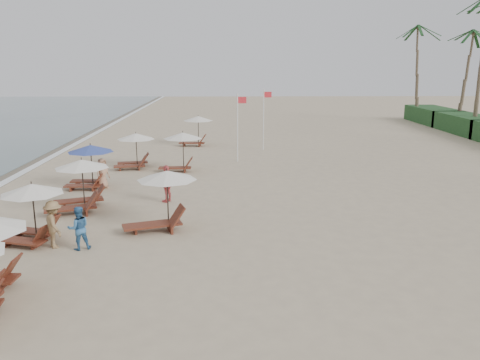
{
  "coord_description": "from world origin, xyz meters",
  "views": [
    {
      "loc": [
        0.41,
        -13.39,
        6.07
      ],
      "look_at": [
        1.0,
        6.59,
        1.3
      ],
      "focal_mm": 36.63,
      "sensor_mm": 36.0,
      "label": 1
    }
  ],
  "objects_px": {
    "inland_station_1": "(180,147)",
    "beachgoer_far_a": "(167,184)",
    "inland_station_0": "(160,197)",
    "flag_pole_near": "(238,124)",
    "lounger_station_4": "(88,165)",
    "beachgoer_far_b": "(103,173)",
    "lounger_station_5": "(133,150)",
    "lounger_station_3": "(77,187)",
    "beachgoer_mid_a": "(79,228)",
    "inland_station_2": "(196,127)",
    "lounger_station_2": "(29,212)",
    "beachgoer_mid_b": "(54,224)"
  },
  "relations": [
    {
      "from": "inland_station_1",
      "to": "beachgoer_far_a",
      "type": "distance_m",
      "value": 6.49
    },
    {
      "from": "inland_station_0",
      "to": "inland_station_1",
      "type": "height_order",
      "value": "same"
    },
    {
      "from": "flag_pole_near",
      "to": "lounger_station_4",
      "type": "bearing_deg",
      "value": -139.26
    },
    {
      "from": "beachgoer_far_b",
      "to": "flag_pole_near",
      "type": "xyz_separation_m",
      "value": [
        6.89,
        6.71,
        1.61
      ]
    },
    {
      "from": "lounger_station_4",
      "to": "beachgoer_far_b",
      "type": "distance_m",
      "value": 0.86
    },
    {
      "from": "lounger_station_5",
      "to": "inland_station_0",
      "type": "relative_size",
      "value": 0.86
    },
    {
      "from": "beachgoer_far_b",
      "to": "flag_pole_near",
      "type": "height_order",
      "value": "flag_pole_near"
    },
    {
      "from": "lounger_station_4",
      "to": "beachgoer_far_b",
      "type": "relative_size",
      "value": 1.6
    },
    {
      "from": "lounger_station_3",
      "to": "beachgoer_mid_a",
      "type": "bearing_deg",
      "value": -73.3
    },
    {
      "from": "lounger_station_5",
      "to": "inland_station_2",
      "type": "distance_m",
      "value": 8.66
    },
    {
      "from": "beachgoer_far_a",
      "to": "flag_pole_near",
      "type": "xyz_separation_m",
      "value": [
        3.41,
        9.24,
        1.53
      ]
    },
    {
      "from": "lounger_station_2",
      "to": "lounger_station_4",
      "type": "xyz_separation_m",
      "value": [
        -0.04,
        7.66,
        0.08
      ]
    },
    {
      "from": "inland_station_2",
      "to": "beachgoer_mid_a",
      "type": "distance_m",
      "value": 21.29
    },
    {
      "from": "beachgoer_far_a",
      "to": "beachgoer_far_b",
      "type": "distance_m",
      "value": 4.31
    },
    {
      "from": "inland_station_0",
      "to": "beachgoer_mid_a",
      "type": "relative_size",
      "value": 1.93
    },
    {
      "from": "lounger_station_5",
      "to": "beachgoer_mid_b",
      "type": "relative_size",
      "value": 1.52
    },
    {
      "from": "inland_station_2",
      "to": "flag_pole_near",
      "type": "relative_size",
      "value": 0.63
    },
    {
      "from": "flag_pole_near",
      "to": "lounger_station_2",
      "type": "bearing_deg",
      "value": -118.05
    },
    {
      "from": "beachgoer_mid_b",
      "to": "lounger_station_4",
      "type": "bearing_deg",
      "value": -28.18
    },
    {
      "from": "lounger_station_3",
      "to": "inland_station_0",
      "type": "distance_m",
      "value": 4.62
    },
    {
      "from": "lounger_station_4",
      "to": "beachgoer_mid_b",
      "type": "xyz_separation_m",
      "value": [
        1.05,
        -8.18,
        -0.37
      ]
    },
    {
      "from": "lounger_station_5",
      "to": "inland_station_1",
      "type": "height_order",
      "value": "inland_station_1"
    },
    {
      "from": "inland_station_0",
      "to": "inland_station_1",
      "type": "relative_size",
      "value": 1.11
    },
    {
      "from": "lounger_station_5",
      "to": "beachgoer_mid_b",
      "type": "distance_m",
      "value": 12.87
    },
    {
      "from": "lounger_station_5",
      "to": "inland_station_2",
      "type": "relative_size",
      "value": 0.93
    },
    {
      "from": "lounger_station_2",
      "to": "inland_station_0",
      "type": "bearing_deg",
      "value": 14.9
    },
    {
      "from": "inland_station_1",
      "to": "lounger_station_3",
      "type": "bearing_deg",
      "value": -115.25
    },
    {
      "from": "flag_pole_near",
      "to": "lounger_station_3",
      "type": "bearing_deg",
      "value": -123.91
    },
    {
      "from": "lounger_station_2",
      "to": "beachgoer_mid_b",
      "type": "distance_m",
      "value": 1.17
    },
    {
      "from": "beachgoer_mid_b",
      "to": "beachgoer_far_b",
      "type": "bearing_deg",
      "value": -33.22
    },
    {
      "from": "lounger_station_2",
      "to": "inland_station_0",
      "type": "distance_m",
      "value": 4.51
    },
    {
      "from": "inland_station_1",
      "to": "beachgoer_far_b",
      "type": "distance_m",
      "value": 5.29
    },
    {
      "from": "inland_station_1",
      "to": "beachgoer_far_a",
      "type": "bearing_deg",
      "value": -90.02
    },
    {
      "from": "inland_station_0",
      "to": "lounger_station_2",
      "type": "bearing_deg",
      "value": -165.1
    },
    {
      "from": "lounger_station_3",
      "to": "lounger_station_5",
      "type": "bearing_deg",
      "value": 84.73
    },
    {
      "from": "lounger_station_3",
      "to": "inland_station_2",
      "type": "height_order",
      "value": "inland_station_2"
    },
    {
      "from": "beachgoer_far_a",
      "to": "inland_station_2",
      "type": "bearing_deg",
      "value": -152.34
    },
    {
      "from": "lounger_station_5",
      "to": "inland_station_0",
      "type": "height_order",
      "value": "inland_station_0"
    },
    {
      "from": "inland_station_2",
      "to": "beachgoer_mid_b",
      "type": "relative_size",
      "value": 1.64
    },
    {
      "from": "inland_station_2",
      "to": "beachgoer_far_a",
      "type": "bearing_deg",
      "value": -91.39
    },
    {
      "from": "inland_station_1",
      "to": "flag_pole_near",
      "type": "relative_size",
      "value": 0.61
    },
    {
      "from": "lounger_station_2",
      "to": "lounger_station_5",
      "type": "relative_size",
      "value": 0.97
    },
    {
      "from": "inland_station_2",
      "to": "lounger_station_3",
      "type": "bearing_deg",
      "value": -103.52
    },
    {
      "from": "lounger_station_3",
      "to": "inland_station_0",
      "type": "xyz_separation_m",
      "value": [
        3.81,
        -2.6,
        0.25
      ]
    },
    {
      "from": "inland_station_2",
      "to": "beachgoer_mid_b",
      "type": "distance_m",
      "value": 21.21
    },
    {
      "from": "inland_station_2",
      "to": "beachgoer_far_b",
      "type": "xyz_separation_m",
      "value": [
        -3.86,
        -12.86,
        -0.63
      ]
    },
    {
      "from": "beachgoer_mid_a",
      "to": "beachgoer_mid_b",
      "type": "distance_m",
      "value": 0.91
    },
    {
      "from": "lounger_station_3",
      "to": "beachgoer_mid_b",
      "type": "relative_size",
      "value": 1.66
    },
    {
      "from": "inland_station_0",
      "to": "beachgoer_far_a",
      "type": "distance_m",
      "value": 3.86
    },
    {
      "from": "beachgoer_far_a",
      "to": "beachgoer_far_b",
      "type": "bearing_deg",
      "value": -96.98
    }
  ]
}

